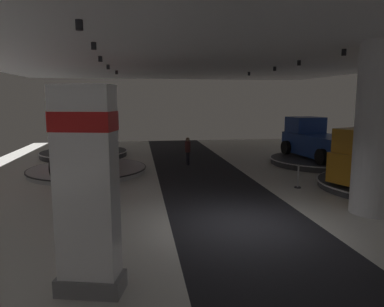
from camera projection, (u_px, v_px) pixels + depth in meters
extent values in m
cube|color=silver|center=(244.00, 225.00, 10.60)|extent=(24.00, 44.00, 0.05)
cube|color=#232328|center=(244.00, 224.00, 10.60)|extent=(4.40, 44.00, 0.01)
cube|color=silver|center=(248.00, 33.00, 9.75)|extent=(24.00, 44.00, 0.10)
cylinder|color=black|center=(79.00, 25.00, 7.62)|extent=(0.16, 0.16, 0.22)
cylinder|color=black|center=(94.00, 46.00, 10.63)|extent=(0.16, 0.16, 0.22)
cylinder|color=black|center=(100.00, 59.00, 14.05)|extent=(0.16, 0.16, 0.22)
cylinder|color=black|center=(108.00, 67.00, 17.58)|extent=(0.16, 0.16, 0.22)
cylinder|color=black|center=(117.00, 72.00, 21.12)|extent=(0.16, 0.16, 0.22)
cylinder|color=black|center=(344.00, 52.00, 12.08)|extent=(0.16, 0.16, 0.22)
cylinder|color=black|center=(299.00, 63.00, 15.59)|extent=(0.16, 0.16, 0.22)
cylinder|color=black|center=(275.00, 69.00, 18.63)|extent=(0.16, 0.16, 0.22)
cylinder|color=black|center=(249.00, 74.00, 22.26)|extent=(0.16, 0.16, 0.22)
cylinder|color=silver|center=(378.00, 130.00, 11.31)|extent=(1.42, 1.42, 5.50)
cube|color=slate|center=(91.00, 283.00, 6.89)|extent=(1.38, 0.94, 0.35)
cube|color=white|center=(87.00, 184.00, 6.58)|extent=(1.20, 0.81, 3.64)
cube|color=red|center=(84.00, 121.00, 6.40)|extent=(1.23, 0.85, 0.36)
cube|color=#B77519|center=(367.00, 142.00, 13.62)|extent=(2.30, 2.40, 1.00)
cube|color=#28333D|center=(374.00, 141.00, 13.88)|extent=(0.74, 1.65, 0.75)
cylinder|color=black|center=(336.00, 172.00, 14.75)|extent=(0.88, 0.58, 0.84)
cylinder|color=#333338|center=(320.00, 161.00, 20.47)|extent=(5.56, 5.57, 0.34)
cylinder|color=white|center=(320.00, 159.00, 20.45)|extent=(5.68, 5.68, 0.05)
cube|color=navy|center=(321.00, 145.00, 20.33)|extent=(2.57, 5.47, 1.20)
cube|color=navy|center=(305.00, 125.00, 21.80)|extent=(2.04, 1.86, 1.00)
cube|color=#28333D|center=(310.00, 126.00, 21.32)|extent=(1.75, 0.24, 0.75)
cylinder|color=black|center=(286.00, 147.00, 21.89)|extent=(0.35, 0.86, 0.84)
cylinder|color=black|center=(319.00, 146.00, 22.44)|extent=(0.35, 0.86, 0.84)
cylinder|color=black|center=(321.00, 157.00, 18.33)|extent=(0.35, 0.86, 0.84)
cylinder|color=black|center=(360.00, 155.00, 18.88)|extent=(0.35, 0.86, 0.84)
cylinder|color=#B7B7BC|center=(88.00, 170.00, 18.08)|extent=(5.83, 5.83, 0.26)
cylinder|color=black|center=(88.00, 168.00, 18.07)|extent=(5.94, 5.94, 0.05)
cube|color=red|center=(87.00, 153.00, 17.95)|extent=(2.21, 5.34, 1.20)
cube|color=red|center=(80.00, 136.00, 16.12)|extent=(1.93, 1.74, 1.00)
cube|color=#28333D|center=(82.00, 135.00, 16.62)|extent=(1.75, 0.12, 0.75)
cylinder|color=black|center=(107.00, 166.00, 16.33)|extent=(0.30, 0.85, 0.84)
cylinder|color=black|center=(54.00, 167.00, 16.03)|extent=(0.30, 0.85, 0.84)
cylinder|color=black|center=(114.00, 154.00, 19.97)|extent=(0.30, 0.85, 0.84)
cylinder|color=black|center=(71.00, 154.00, 19.66)|extent=(0.30, 0.85, 0.84)
cylinder|color=#333338|center=(84.00, 154.00, 23.26)|extent=(5.50, 5.50, 0.35)
cylinder|color=white|center=(84.00, 151.00, 23.24)|extent=(5.61, 5.61, 0.05)
cube|color=silver|center=(84.00, 142.00, 23.14)|extent=(4.00, 4.42, 0.90)
cube|color=#2D3842|center=(82.00, 130.00, 23.13)|extent=(2.40, 2.46, 0.70)
cylinder|color=black|center=(109.00, 146.00, 22.92)|extent=(0.59, 0.67, 0.68)
cylinder|color=black|center=(81.00, 150.00, 21.49)|extent=(0.59, 0.67, 0.68)
cylinder|color=black|center=(86.00, 143.00, 24.87)|extent=(0.59, 0.67, 0.68)
cylinder|color=black|center=(59.00, 145.00, 23.43)|extent=(0.59, 0.67, 0.68)
sphere|color=white|center=(108.00, 142.00, 22.08)|extent=(0.18, 0.18, 0.18)
sphere|color=white|center=(94.00, 143.00, 21.37)|extent=(0.18, 0.18, 0.18)
cylinder|color=black|center=(187.00, 158.00, 20.21)|extent=(0.14, 0.14, 0.80)
cylinder|color=black|center=(188.00, 158.00, 20.05)|extent=(0.14, 0.14, 0.80)
cylinder|color=#472323|center=(188.00, 147.00, 20.03)|extent=(0.32, 0.32, 0.62)
sphere|color=#99755B|center=(188.00, 139.00, 19.96)|extent=(0.22, 0.22, 0.22)
cylinder|color=#333338|center=(298.00, 187.00, 15.00)|extent=(0.28, 0.28, 0.04)
cylinder|color=#B2B2B7|center=(298.00, 177.00, 14.93)|extent=(0.07, 0.07, 0.96)
sphere|color=#B2B2B7|center=(299.00, 166.00, 14.86)|extent=(0.10, 0.10, 0.10)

